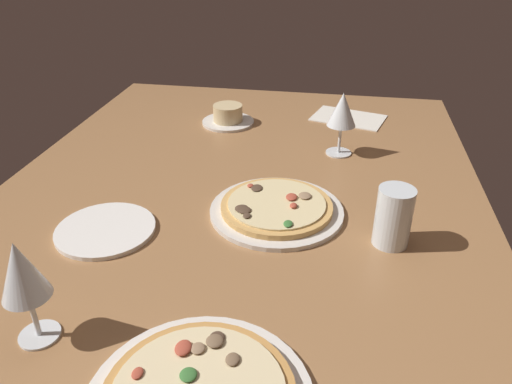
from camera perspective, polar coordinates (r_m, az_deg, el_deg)
dining_table at (r=110.64cm, az=-2.24°, el=-1.32°), size 150.00×110.00×4.00cm
pizza_main at (r=102.78cm, az=2.40°, el=-1.89°), size 28.05×28.05×3.33cm
ramekin_on_saucer at (r=148.21cm, az=-3.28°, el=8.80°), size 15.48×15.48×5.69cm
wine_glass_far at (r=75.40cm, az=-25.62°, el=-8.46°), size 6.89×6.89×16.99cm
wine_glass_near at (r=126.68cm, az=9.98°, el=9.18°), size 7.37×7.37×16.42cm
water_glass at (r=94.88cm, az=15.64°, el=-3.07°), size 6.83×6.83×11.71cm
side_plate at (r=101.71cm, az=-17.08°, el=-4.20°), size 19.57×19.57×0.90cm
paper_menu at (r=155.16cm, az=10.67°, el=8.46°), size 19.43×24.16×0.30cm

